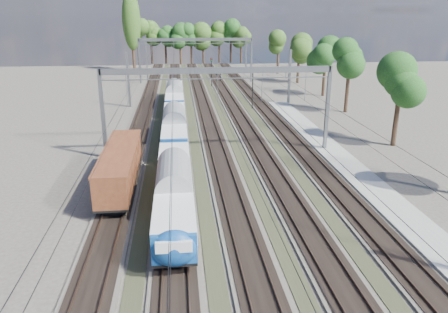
{
  "coord_description": "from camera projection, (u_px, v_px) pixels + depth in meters",
  "views": [
    {
      "loc": [
        -4.02,
        -13.42,
        14.36
      ],
      "look_at": [
        -0.36,
        20.78,
        2.8
      ],
      "focal_mm": 35.0,
      "sensor_mm": 36.0,
      "label": 1
    }
  ],
  "objects": [
    {
      "name": "tree_belt",
      "position": [
        218.0,
        36.0,
        105.09
      ],
      "size": [
        39.89,
        101.37,
        12.19
      ],
      "color": "black",
      "rests_on": "ground"
    },
    {
      "name": "catenary",
      "position": [
        206.0,
        66.0,
        65.28
      ],
      "size": [
        25.65,
        130.0,
        9.0
      ],
      "color": "slate",
      "rests_on": "ground"
    },
    {
      "name": "poplar",
      "position": [
        131.0,
        21.0,
        104.74
      ],
      "size": [
        4.4,
        4.4,
        19.04
      ],
      "color": "black",
      "rests_on": "ground"
    },
    {
      "name": "platform",
      "position": [
        367.0,
        184.0,
        37.64
      ],
      "size": [
        3.0,
        70.0,
        0.3
      ],
      "primitive_type": "cube",
      "color": "gray",
      "rests_on": "ground"
    },
    {
      "name": "freight_boxcar",
      "position": [
        120.0,
        166.0,
        36.38
      ],
      "size": [
        2.64,
        12.77,
        3.29
      ],
      "color": "black",
      "rests_on": "ground"
    },
    {
      "name": "worker",
      "position": [
        221.0,
        77.0,
        92.4
      ],
      "size": [
        0.51,
        0.66,
        1.61
      ],
      "primitive_type": "imported",
      "rotation": [
        0.0,
        0.0,
        1.33
      ],
      "color": "black",
      "rests_on": "ground"
    },
    {
      "name": "emu_train",
      "position": [
        174.0,
        122.0,
        49.55
      ],
      "size": [
        2.65,
        56.16,
        3.88
      ],
      "color": "black",
      "rests_on": "ground"
    },
    {
      "name": "track_bed",
      "position": [
        208.0,
        119.0,
        60.01
      ],
      "size": [
        21.0,
        130.0,
        0.34
      ],
      "color": "#47423A",
      "rests_on": "ground"
    },
    {
      "name": "signal_far",
      "position": [
        253.0,
        83.0,
        65.54
      ],
      "size": [
        0.45,
        0.42,
        6.32
      ],
      "rotation": [
        0.0,
        0.0,
        -0.37
      ],
      "color": "black",
      "rests_on": "ground"
    },
    {
      "name": "signal_near",
      "position": [
        212.0,
        68.0,
        85.4
      ],
      "size": [
        0.36,
        0.33,
        5.55
      ],
      "rotation": [
        0.0,
        0.0,
        0.1
      ],
      "color": "black",
      "rests_on": "ground"
    }
  ]
}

